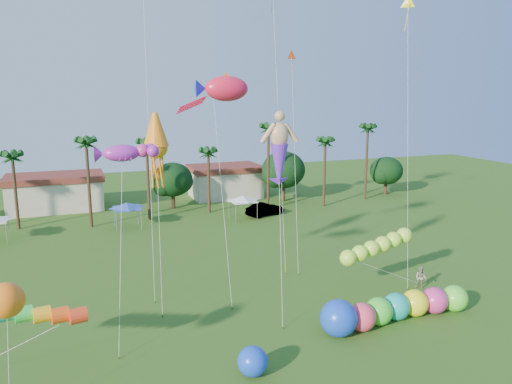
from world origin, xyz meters
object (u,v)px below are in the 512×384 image
object	(u,v)px
spectator_b	(421,278)
caterpillar_inflatable	(391,309)
car_b	(265,209)
blue_ball	(253,361)

from	to	relation	value
spectator_b	caterpillar_inflatable	world-z (taller)	caterpillar_inflatable
car_b	blue_ball	bearing A→B (deg)	140.32
car_b	blue_ball	size ratio (longest dim) A/B	2.94
spectator_b	caterpillar_inflatable	distance (m)	7.33
spectator_b	car_b	bearing A→B (deg)	153.57
car_b	caterpillar_inflatable	size ratio (longest dim) A/B	0.42
car_b	blue_ball	xyz separation A→B (m)	(-14.26, -34.20, 0.03)
spectator_b	caterpillar_inflatable	xyz separation A→B (m)	(-5.95, -4.29, 0.11)
spectator_b	blue_ball	distance (m)	18.56
spectator_b	caterpillar_inflatable	size ratio (longest dim) A/B	0.15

